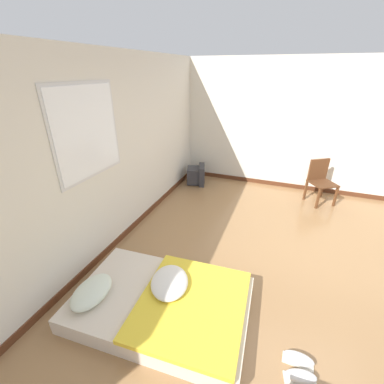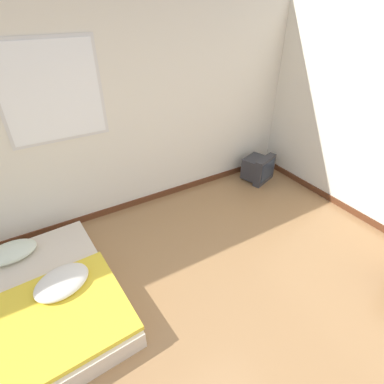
{
  "view_description": "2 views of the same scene",
  "coord_description": "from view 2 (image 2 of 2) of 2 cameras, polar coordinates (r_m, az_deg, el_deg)",
  "views": [
    {
      "loc": [
        -2.72,
        0.59,
        2.36
      ],
      "look_at": [
        0.71,
        1.89,
        0.6
      ],
      "focal_mm": 24.0,
      "sensor_mm": 36.0,
      "label": 1
    },
    {
      "loc": [
        -0.78,
        -0.72,
        2.55
      ],
      "look_at": [
        0.75,
        1.83,
        0.6
      ],
      "focal_mm": 28.0,
      "sensor_mm": 36.0,
      "label": 2
    }
  ],
  "objects": [
    {
      "name": "wall_back",
      "position": [
        3.8,
        -17.84,
        12.36
      ],
      "size": [
        8.13,
        0.08,
        2.6
      ],
      "color": "silver",
      "rests_on": "ground_plane"
    },
    {
      "name": "crt_tv",
      "position": [
        5.0,
        12.49,
        4.42
      ],
      "size": [
        0.52,
        0.5,
        0.43
      ],
      "color": "#333338",
      "rests_on": "ground_plane"
    },
    {
      "name": "mattress_bed",
      "position": [
        3.35,
        -25.63,
        -17.6
      ],
      "size": [
        1.28,
        1.89,
        0.33
      ],
      "color": "beige",
      "rests_on": "ground_plane"
    }
  ]
}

